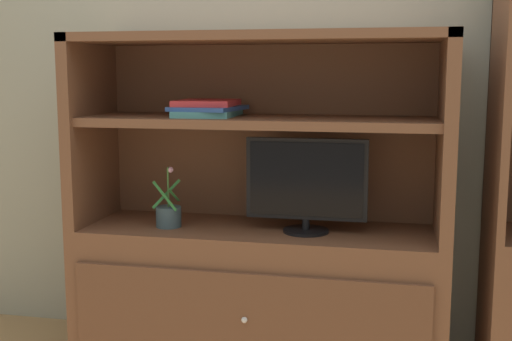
# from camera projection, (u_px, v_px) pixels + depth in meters

# --- Properties ---
(painted_rear_wall) EXTENTS (6.00, 0.10, 2.80)m
(painted_rear_wall) POSITION_uv_depth(u_px,v_px,m) (275.00, 39.00, 2.96)
(painted_rear_wall) COLOR gray
(painted_rear_wall) RESTS_ON ground_plane
(media_console) EXTENTS (1.53, 0.51, 1.41)m
(media_console) POSITION_uv_depth(u_px,v_px,m) (259.00, 261.00, 2.77)
(media_console) COLOR brown
(media_console) RESTS_ON ground_plane
(tv_monitor) EXTENTS (0.49, 0.19, 0.38)m
(tv_monitor) POSITION_uv_depth(u_px,v_px,m) (306.00, 184.00, 2.63)
(tv_monitor) COLOR black
(tv_monitor) RESTS_ON media_console
(potted_plant) EXTENTS (0.12, 0.12, 0.25)m
(potted_plant) POSITION_uv_depth(u_px,v_px,m) (169.00, 215.00, 2.75)
(potted_plant) COLOR #384C56
(potted_plant) RESTS_ON media_console
(magazine_stack) EXTENTS (0.28, 0.34, 0.07)m
(magazine_stack) POSITION_uv_depth(u_px,v_px,m) (208.00, 108.00, 2.72)
(magazine_stack) COLOR teal
(magazine_stack) RESTS_ON media_console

